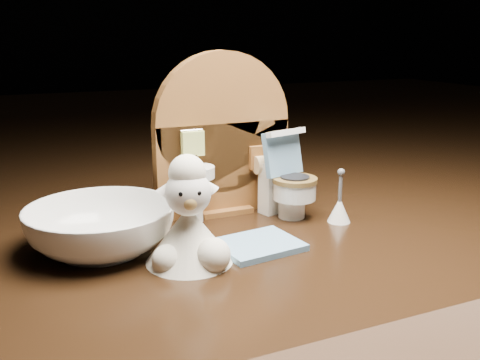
# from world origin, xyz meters

# --- Properties ---
(backdrop_panel) EXTENTS (0.13, 0.05, 0.15)m
(backdrop_panel) POSITION_xyz_m (-0.00, 0.06, 0.07)
(backdrop_panel) COLOR brown
(backdrop_panel) RESTS_ON ground
(toy_toilet) EXTENTS (0.05, 0.06, 0.08)m
(toy_toilet) POSITION_xyz_m (0.05, 0.03, 0.03)
(toy_toilet) COLOR white
(toy_toilet) RESTS_ON ground
(bath_mat) EXTENTS (0.07, 0.06, 0.00)m
(bath_mat) POSITION_xyz_m (-0.01, -0.03, 0.00)
(bath_mat) COLOR #6B99BC
(bath_mat) RESTS_ON ground
(toilet_brush) EXTENTS (0.02, 0.02, 0.05)m
(toilet_brush) POSITION_xyz_m (0.08, -0.01, 0.01)
(toilet_brush) COLOR white
(toilet_brush) RESTS_ON ground
(plush_lamb) EXTENTS (0.07, 0.07, 0.08)m
(plush_lamb) POSITION_xyz_m (-0.07, -0.04, 0.03)
(plush_lamb) COLOR white
(plush_lamb) RESTS_ON ground
(ceramic_bowl) EXTENTS (0.13, 0.13, 0.04)m
(ceramic_bowl) POSITION_xyz_m (-0.12, 0.01, 0.02)
(ceramic_bowl) COLOR white
(ceramic_bowl) RESTS_ON ground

